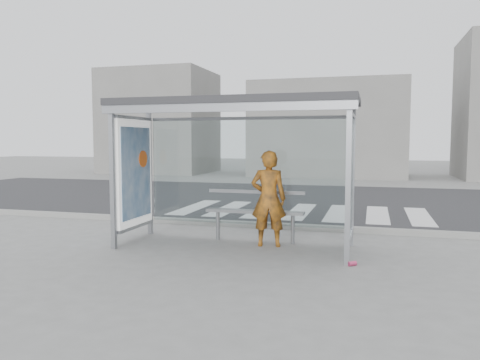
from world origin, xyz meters
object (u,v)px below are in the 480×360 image
Objects in this scene: soda_can at (352,264)px; person at (269,199)px; bench at (255,212)px; bus_shelter at (215,136)px.

person is at bearing 147.38° from soda_can.
person is at bearing -42.83° from bench.
soda_can is at bearing 139.10° from person.
person is 0.93× the size of bench.
soda_can is (2.45, -0.77, -1.95)m from bus_shelter.
person is (0.94, 0.20, -1.12)m from bus_shelter.
bus_shelter is 1.47m from person.
person is 1.98m from soda_can.
bus_shelter reaches higher than soda_can.
bench is at bearing 145.33° from soda_can.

